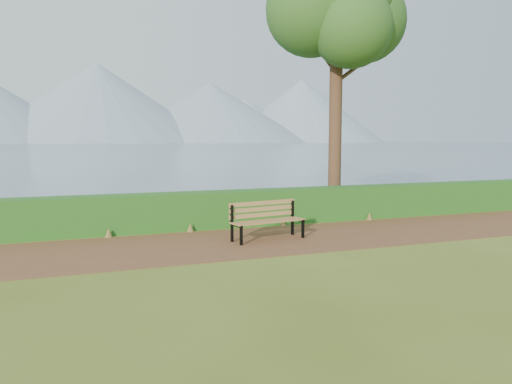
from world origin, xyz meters
name	(u,v)px	position (x,y,z in m)	size (l,w,h in m)	color
ground	(256,244)	(0.00, 0.00, 0.00)	(140.00, 140.00, 0.00)	#4B5B1A
path	(252,241)	(0.00, 0.30, 0.01)	(40.00, 3.40, 0.01)	brown
hedge	(224,209)	(0.00, 2.60, 0.50)	(32.00, 0.85, 1.00)	#1B4D16
water	(76,145)	(0.00, 260.00, 0.01)	(700.00, 510.00, 0.00)	slate
mountains	(59,107)	(-9.17, 406.05, 27.70)	(585.00, 190.00, 70.00)	gray
bench	(266,218)	(0.42, 0.41, 0.54)	(1.95, 0.86, 0.94)	black
tree	(337,5)	(4.18, 3.70, 6.75)	(4.72, 3.97, 9.08)	#3D2319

